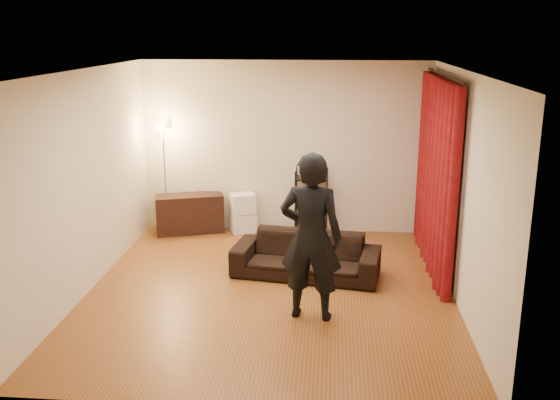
# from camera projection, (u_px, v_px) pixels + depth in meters

# --- Properties ---
(floor) EXTENTS (5.00, 5.00, 0.00)m
(floor) POSITION_uv_depth(u_px,v_px,m) (270.00, 291.00, 7.77)
(floor) COLOR brown
(floor) RESTS_ON ground
(ceiling) EXTENTS (5.00, 5.00, 0.00)m
(ceiling) POSITION_uv_depth(u_px,v_px,m) (269.00, 71.00, 7.05)
(ceiling) COLOR white
(ceiling) RESTS_ON ground
(wall_back) EXTENTS (5.00, 0.00, 5.00)m
(wall_back) POSITION_uv_depth(u_px,v_px,m) (286.00, 148.00, 9.81)
(wall_back) COLOR beige
(wall_back) RESTS_ON ground
(wall_front) EXTENTS (5.00, 0.00, 5.00)m
(wall_front) POSITION_uv_depth(u_px,v_px,m) (238.00, 262.00, 5.01)
(wall_front) COLOR beige
(wall_front) RESTS_ON ground
(wall_left) EXTENTS (0.00, 5.00, 5.00)m
(wall_left) POSITION_uv_depth(u_px,v_px,m) (86.00, 182.00, 7.59)
(wall_left) COLOR beige
(wall_left) RESTS_ON ground
(wall_right) EXTENTS (0.00, 5.00, 5.00)m
(wall_right) POSITION_uv_depth(u_px,v_px,m) (462.00, 190.00, 7.22)
(wall_right) COLOR beige
(wall_right) RESTS_ON ground
(curtain_rod) EXTENTS (0.04, 2.65, 0.04)m
(curtain_rod) POSITION_uv_depth(u_px,v_px,m) (445.00, 75.00, 7.98)
(curtain_rod) COLOR black
(curtain_rod) RESTS_ON wall_right
(curtain) EXTENTS (0.22, 2.65, 2.55)m
(curtain) POSITION_uv_depth(u_px,v_px,m) (436.00, 175.00, 8.33)
(curtain) COLOR maroon
(curtain) RESTS_ON ground
(sofa) EXTENTS (2.00, 1.03, 0.56)m
(sofa) POSITION_uv_depth(u_px,v_px,m) (306.00, 256.00, 8.19)
(sofa) COLOR black
(sofa) RESTS_ON ground
(person) EXTENTS (0.75, 0.54, 1.90)m
(person) POSITION_uv_depth(u_px,v_px,m) (311.00, 237.00, 6.84)
(person) COLOR black
(person) RESTS_ON ground
(media_cabinet) EXTENTS (1.13, 0.70, 0.62)m
(media_cabinet) POSITION_uv_depth(u_px,v_px,m) (190.00, 214.00, 9.94)
(media_cabinet) COLOR black
(media_cabinet) RESTS_ON ground
(storage_boxes) EXTENTS (0.47, 0.43, 0.64)m
(storage_boxes) POSITION_uv_depth(u_px,v_px,m) (243.00, 213.00, 9.95)
(storage_boxes) COLOR silver
(storage_boxes) RESTS_ON ground
(wire_shelf) EXTENTS (0.49, 0.35, 1.06)m
(wire_shelf) POSITION_uv_depth(u_px,v_px,m) (311.00, 202.00, 9.78)
(wire_shelf) COLOR black
(wire_shelf) RESTS_ON ground
(floor_lamp) EXTENTS (0.42, 0.42, 1.80)m
(floor_lamp) POSITION_uv_depth(u_px,v_px,m) (165.00, 178.00, 9.76)
(floor_lamp) COLOR silver
(floor_lamp) RESTS_ON ground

